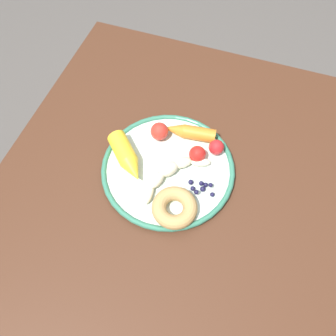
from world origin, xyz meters
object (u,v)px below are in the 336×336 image
(donut, at_px, (175,208))
(tomato_far, at_px, (159,131))
(tomato_near, at_px, (216,147))
(carrot_yellow, at_px, (127,157))
(plate, at_px, (168,169))
(carrot_orange, at_px, (189,132))
(blueberry_pile, at_px, (201,187))
(tomato_mid, at_px, (197,154))
(banana, at_px, (171,173))
(dining_table, at_px, (174,206))

(donut, relative_size, tomato_far, 2.27)
(tomato_near, bearing_deg, carrot_yellow, 117.30)
(plate, height_order, carrot_orange, carrot_orange)
(carrot_orange, relative_size, blueberry_pile, 2.02)
(tomato_mid, bearing_deg, tomato_near, -47.06)
(plate, xyz_separation_m, carrot_orange, (0.10, -0.02, 0.02))
(carrot_orange, relative_size, tomato_near, 3.60)
(plate, height_order, banana, banana)
(plate, xyz_separation_m, banana, (-0.02, -0.01, 0.02))
(banana, xyz_separation_m, carrot_orange, (0.11, -0.00, 0.00))
(plate, distance_m, donut, 0.11)
(banana, bearing_deg, dining_table, -141.50)
(carrot_yellow, distance_m, tomato_near, 0.20)
(tomato_near, xyz_separation_m, tomato_mid, (-0.03, 0.04, 0.00))
(tomato_near, height_order, tomato_far, tomato_far)
(banana, height_order, tomato_mid, tomato_mid)
(banana, bearing_deg, donut, -156.41)
(carrot_orange, xyz_separation_m, tomato_far, (-0.02, 0.06, 0.00))
(tomato_mid, bearing_deg, banana, 145.28)
(carrot_orange, height_order, donut, carrot_orange)
(plate, distance_m, banana, 0.03)
(dining_table, distance_m, tomato_near, 0.19)
(tomato_mid, relative_size, tomato_far, 0.91)
(dining_table, xyz_separation_m, plate, (0.03, 0.03, 0.12))
(banana, distance_m, tomato_far, 0.11)
(banana, bearing_deg, carrot_yellow, 90.13)
(plate, distance_m, carrot_yellow, 0.10)
(blueberry_pile, height_order, tomato_near, tomato_near)
(dining_table, height_order, blueberry_pile, blueberry_pile)
(dining_table, height_order, carrot_orange, carrot_orange)
(dining_table, relative_size, carrot_orange, 7.16)
(plate, relative_size, blueberry_pile, 4.76)
(plate, height_order, donut, donut)
(tomato_near, bearing_deg, tomato_mid, 132.94)
(tomato_mid, bearing_deg, carrot_orange, 34.04)
(blueberry_pile, relative_size, tomato_mid, 1.64)
(dining_table, distance_m, carrot_orange, 0.19)
(tomato_mid, bearing_deg, dining_table, 161.16)
(banana, xyz_separation_m, blueberry_pile, (-0.01, -0.07, -0.01))
(plate, bearing_deg, dining_table, -141.26)
(blueberry_pile, height_order, tomato_far, tomato_far)
(carrot_yellow, height_order, blueberry_pile, carrot_yellow)
(tomato_near, bearing_deg, blueberry_pile, 176.95)
(carrot_yellow, relative_size, blueberry_pile, 1.90)
(carrot_yellow, bearing_deg, carrot_orange, -43.40)
(plate, relative_size, carrot_orange, 2.36)
(carrot_yellow, bearing_deg, tomato_near, -62.70)
(banana, xyz_separation_m, tomato_far, (0.09, 0.06, 0.01))
(tomato_far, bearing_deg, dining_table, -145.80)
(carrot_orange, height_order, tomato_far, tomato_far)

